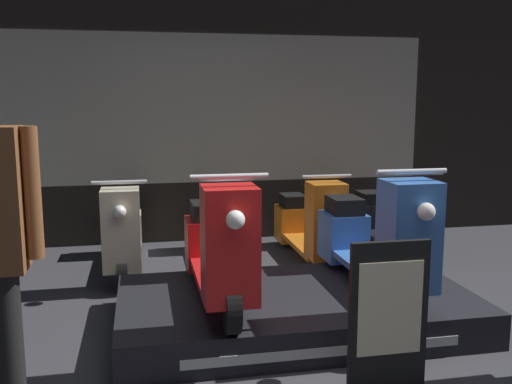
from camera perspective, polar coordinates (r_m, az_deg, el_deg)
shop_wall_back at (r=6.73m, az=-4.07°, el=8.69°), size 9.09×0.09×3.20m
display_platform at (r=4.32m, az=3.97°, el=-11.64°), size 2.58×1.42×0.26m
scooter_display_left at (r=4.01m, az=-3.83°, el=-5.65°), size 0.47×1.65×0.98m
scooter_display_right at (r=4.31m, az=11.71°, el=-4.74°), size 0.47×1.65×0.98m
scooter_backrow_0 at (r=5.66m, az=-13.11°, el=-4.08°), size 0.47×1.65×0.98m
scooter_backrow_1 at (r=5.71m, az=-3.72°, el=-3.74°), size 0.47×1.65×0.98m
scooter_backrow_2 at (r=5.90m, az=5.28°, el=-3.32°), size 0.47×1.65×0.98m
scooter_backrow_3 at (r=6.23m, az=13.51°, el=-2.87°), size 0.47×1.65×0.98m
price_sign_board at (r=3.37m, az=13.09°, el=-12.18°), size 0.46×0.04×0.90m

